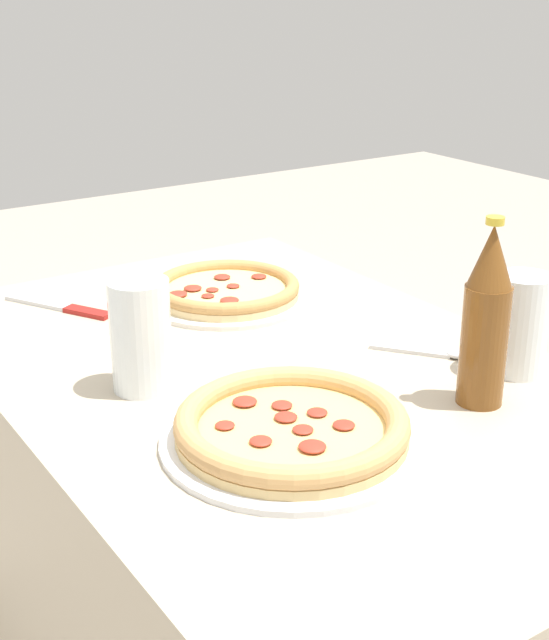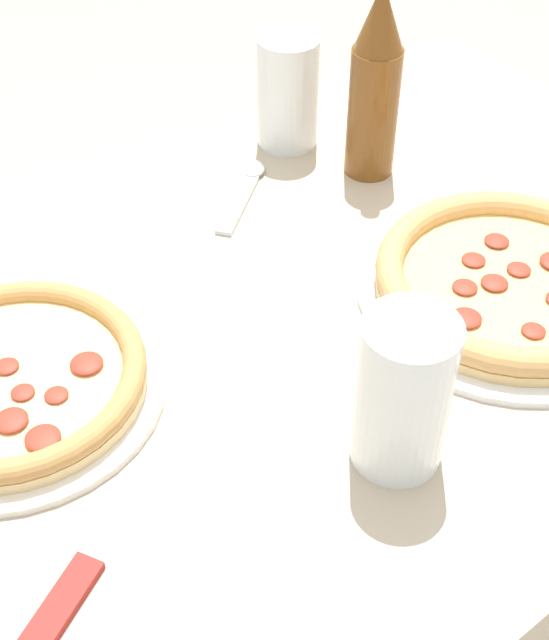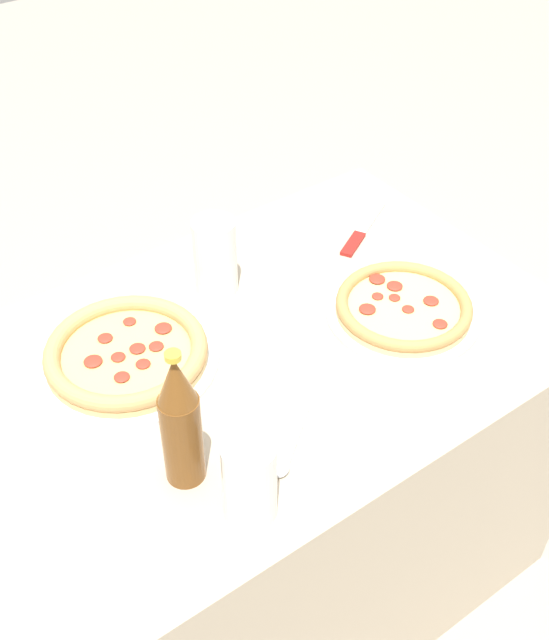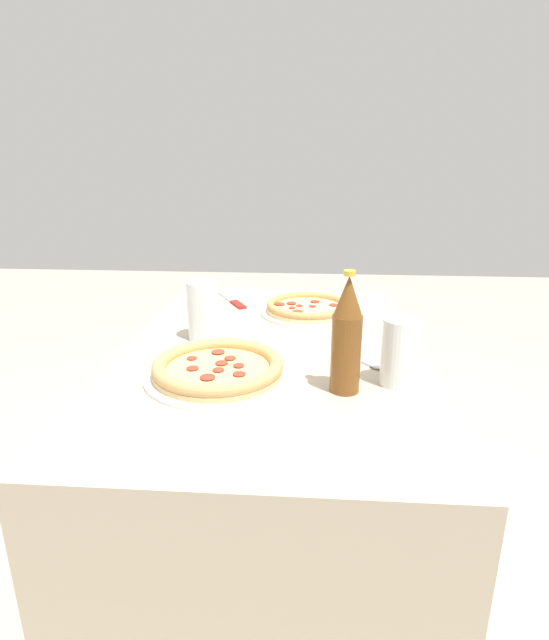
% 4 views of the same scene
% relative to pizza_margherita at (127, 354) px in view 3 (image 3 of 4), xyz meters
% --- Properties ---
extents(ground_plane, '(8.00, 8.00, 0.00)m').
position_rel_pizza_margherita_xyz_m(ground_plane, '(0.19, -0.10, -0.74)').
color(ground_plane, '#A89E8E').
extents(table, '(1.16, 0.75, 0.72)m').
position_rel_pizza_margherita_xyz_m(table, '(0.19, -0.10, -0.38)').
color(table, '#B7A88E').
rests_on(table, ground_plane).
extents(pizza_margherita, '(0.32, 0.32, 0.04)m').
position_rel_pizza_margherita_xyz_m(pizza_margherita, '(0.00, 0.00, 0.00)').
color(pizza_margherita, silver).
rests_on(pizza_margherita, table).
extents(pizza_salami, '(0.29, 0.29, 0.04)m').
position_rel_pizza_margherita_xyz_m(pizza_salami, '(0.48, -0.19, -0.00)').
color(pizza_salami, silver).
rests_on(pizza_salami, table).
extents(glass_orange_juice, '(0.08, 0.08, 0.16)m').
position_rel_pizza_margherita_xyz_m(glass_orange_juice, '(0.24, 0.08, 0.05)').
color(glass_orange_juice, white).
rests_on(glass_orange_juice, table).
extents(glass_cola, '(0.08, 0.08, 0.14)m').
position_rel_pizza_margherita_xyz_m(glass_cola, '(-0.00, -0.39, 0.04)').
color(glass_cola, white).
rests_on(glass_cola, table).
extents(beer_bottle, '(0.06, 0.06, 0.25)m').
position_rel_pizza_margherita_xyz_m(beer_bottle, '(-0.04, -0.27, 0.10)').
color(beer_bottle, brown).
rests_on(beer_bottle, table).
extents(knife, '(0.20, 0.13, 0.01)m').
position_rel_pizza_margherita_xyz_m(knife, '(0.60, 0.06, -0.02)').
color(knife, maroon).
rests_on(knife, table).
extents(spoon, '(0.13, 0.11, 0.01)m').
position_rel_pizza_margherita_xyz_m(spoon, '(0.11, -0.33, -0.02)').
color(spoon, silver).
rests_on(spoon, table).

